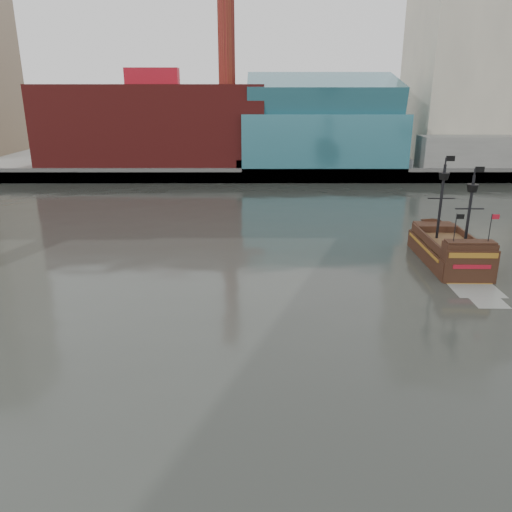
{
  "coord_description": "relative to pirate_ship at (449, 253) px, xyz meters",
  "views": [
    {
      "loc": [
        -2.58,
        -27.73,
        16.11
      ],
      "look_at": [
        -2.52,
        8.48,
        4.0
      ],
      "focal_mm": 35.0,
      "sensor_mm": 36.0,
      "label": 1
    }
  ],
  "objects": [
    {
      "name": "seawall",
      "position": [
        -16.25,
        44.19,
        0.31
      ],
      "size": [
        220.0,
        1.0,
        2.6
      ],
      "primitive_type": "cube",
      "color": "#4C4C49",
      "rests_on": "ground"
    },
    {
      "name": "skyline",
      "position": [
        -11.05,
        66.25,
        23.56
      ],
      "size": [
        149.0,
        45.0,
        62.0
      ],
      "color": "brown",
      "rests_on": "promenade_far"
    },
    {
      "name": "pirate_ship",
      "position": [
        0.0,
        0.0,
        0.0
      ],
      "size": [
        4.89,
        14.65,
        10.91
      ],
      "rotation": [
        0.0,
        0.0,
        -0.02
      ],
      "color": "black",
      "rests_on": "ground"
    },
    {
      "name": "promenade_far",
      "position": [
        -16.25,
        73.69,
        0.01
      ],
      "size": [
        220.0,
        60.0,
        2.0
      ],
      "primitive_type": "cube",
      "color": "slate",
      "rests_on": "ground"
    },
    {
      "name": "ground",
      "position": [
        -16.25,
        -18.31,
        -0.99
      ],
      "size": [
        400.0,
        400.0,
        0.0
      ],
      "primitive_type": "plane",
      "color": "#252722",
      "rests_on": "ground"
    }
  ]
}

